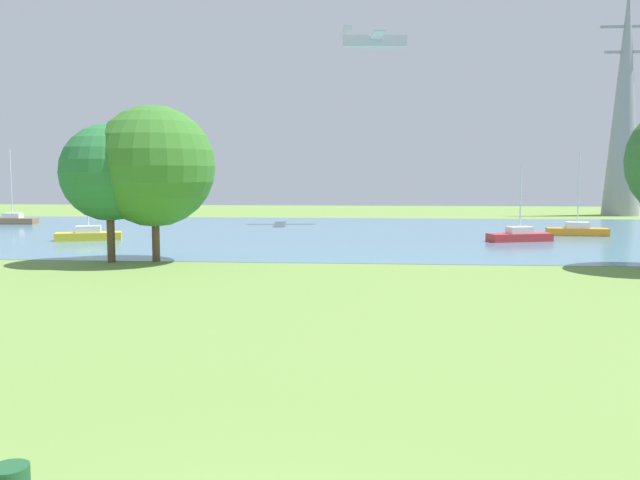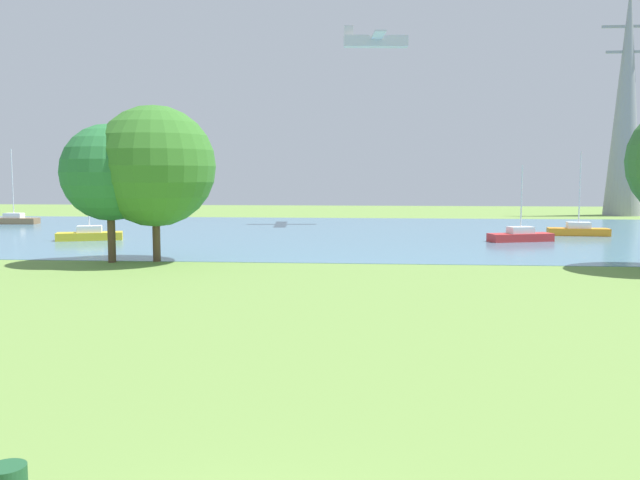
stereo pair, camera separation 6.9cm
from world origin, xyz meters
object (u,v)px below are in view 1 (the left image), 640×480
(sailboat_orange, at_px, (577,230))
(electricity_pylon, at_px, (625,98))
(tree_west_near, at_px, (109,173))
(tree_east_near, at_px, (154,166))
(sailboat_yellow, at_px, (89,234))
(light_aircraft, at_px, (374,41))
(sailboat_red, at_px, (519,236))
(sailboat_brown, at_px, (13,219))

(sailboat_orange, relative_size, electricity_pylon, 0.24)
(tree_west_near, distance_m, tree_east_near, 2.51)
(sailboat_orange, bearing_deg, electricity_pylon, 65.03)
(sailboat_yellow, xyz_separation_m, tree_west_near, (6.79, -12.38, 4.64))
(tree_east_near, distance_m, light_aircraft, 36.24)
(sailboat_red, height_order, tree_east_near, tree_east_near)
(sailboat_brown, xyz_separation_m, light_aircraft, (36.50, 3.84, 17.87))
(light_aircraft, bearing_deg, tree_east_near, -111.28)
(sailboat_brown, relative_size, sailboat_red, 1.34)
(sailboat_red, relative_size, electricity_pylon, 0.20)
(sailboat_brown, xyz_separation_m, tree_east_near, (24.21, -27.72, 4.98))
(tree_east_near, bearing_deg, sailboat_brown, 131.13)
(sailboat_yellow, bearing_deg, sailboat_orange, 10.74)
(tree_west_near, distance_m, electricity_pylon, 67.07)
(sailboat_red, distance_m, electricity_pylon, 41.95)
(light_aircraft, bearing_deg, sailboat_yellow, -137.36)
(light_aircraft, bearing_deg, sailboat_red, -58.40)
(sailboat_yellow, bearing_deg, tree_west_near, -61.25)
(sailboat_red, height_order, light_aircraft, light_aircraft)
(sailboat_red, xyz_separation_m, sailboat_yellow, (-32.54, -1.86, 0.01))
(sailboat_yellow, xyz_separation_m, light_aircraft, (21.50, 19.80, 17.88))
(sailboat_yellow, bearing_deg, sailboat_red, 3.27)
(light_aircraft, bearing_deg, tree_west_near, -114.56)
(sailboat_orange, bearing_deg, sailboat_yellow, -169.26)
(tree_west_near, bearing_deg, electricity_pylon, 47.26)
(sailboat_orange, xyz_separation_m, electricity_pylon, (13.58, 29.16, 13.79))
(sailboat_red, height_order, tree_west_near, tree_west_near)
(light_aircraft, bearing_deg, sailboat_brown, -173.99)
(sailboat_red, bearing_deg, electricity_pylon, 60.76)
(sailboat_yellow, distance_m, light_aircraft, 34.26)
(tree_west_near, bearing_deg, tree_east_near, 14.39)
(sailboat_brown, height_order, tree_west_near, tree_west_near)
(sailboat_brown, distance_m, tree_east_near, 37.14)
(tree_west_near, relative_size, light_aircraft, 0.92)
(tree_east_near, height_order, light_aircraft, light_aircraft)
(electricity_pylon, bearing_deg, tree_east_near, -131.53)
(sailboat_orange, height_order, tree_east_near, tree_east_near)
(sailboat_yellow, bearing_deg, sailboat_brown, 133.24)
(sailboat_red, bearing_deg, sailboat_yellow, -176.73)
(sailboat_yellow, distance_m, tree_west_near, 14.86)
(sailboat_yellow, relative_size, sailboat_orange, 0.96)
(tree_east_near, relative_size, electricity_pylon, 0.31)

